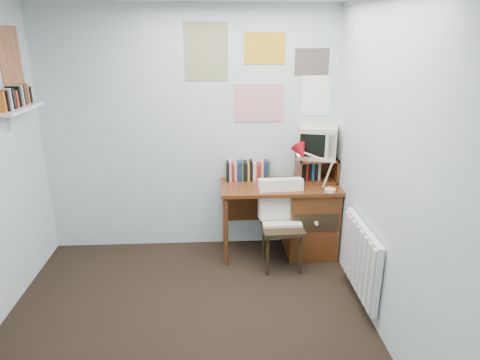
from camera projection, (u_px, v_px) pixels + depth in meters
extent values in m
plane|color=black|center=(185.00, 352.00, 3.14)|extent=(3.50, 3.50, 0.00)
cube|color=silver|center=(191.00, 133.00, 4.38)|extent=(3.00, 0.02, 2.50)
cube|color=silver|center=(405.00, 189.00, 2.81)|extent=(0.02, 3.50, 2.50)
cube|color=#5D2F15|center=(280.00, 187.00, 4.34)|extent=(1.20, 0.55, 0.03)
cube|color=#5D2F15|center=(310.00, 220.00, 4.48)|extent=(0.50, 0.50, 0.72)
cylinder|color=#5D2F15|center=(226.00, 232.00, 4.21)|extent=(0.04, 0.04, 0.72)
cylinder|color=#5D2F15|center=(225.00, 213.00, 4.65)|extent=(0.04, 0.04, 0.72)
cube|color=#5D2F15|center=(253.00, 207.00, 4.67)|extent=(0.64, 0.02, 0.30)
cube|color=black|center=(282.00, 228.00, 4.16)|extent=(0.44, 0.42, 0.85)
cube|color=#AB0B16|center=(332.00, 172.00, 4.09)|extent=(0.29, 0.25, 0.40)
cube|color=#5D2F15|center=(316.00, 169.00, 4.42)|extent=(0.40, 0.30, 0.25)
cube|color=beige|center=(318.00, 140.00, 4.34)|extent=(0.45, 0.43, 0.35)
cube|color=#5D2F15|center=(255.00, 170.00, 4.46)|extent=(0.60, 0.14, 0.22)
cube|color=white|center=(361.00, 259.00, 3.60)|extent=(0.09, 0.80, 0.60)
cube|color=white|center=(17.00, 109.00, 3.57)|extent=(0.20, 0.62, 0.24)
cube|color=white|center=(259.00, 72.00, 4.22)|extent=(1.20, 0.01, 0.90)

